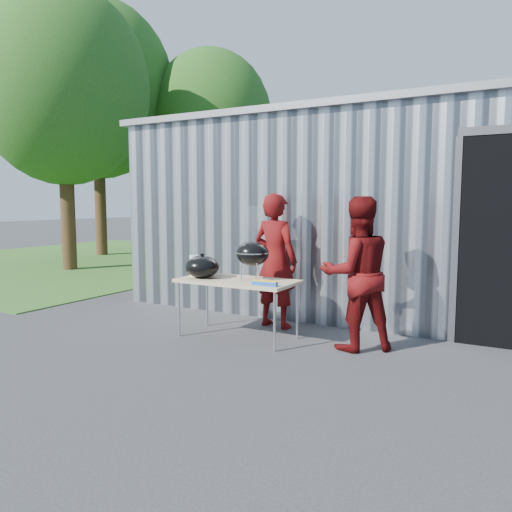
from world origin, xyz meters
The scene contains 14 objects.
ground centered at (0.00, 0.00, 0.00)m, with size 80.00×80.00×0.00m, color #2F2F31.
building centered at (0.92, 4.59, 1.54)m, with size 8.20×6.20×3.10m.
grass_patch centered at (-9.00, 6.00, 0.01)m, with size 10.00×12.00×0.02m, color #2D591E.
tree_left centered at (-7.50, 4.00, 4.58)m, with size 4.25×4.25×7.04m.
tree_mid centered at (-9.50, 7.00, 5.29)m, with size 4.90×4.90×8.12m.
tree_far centered at (-6.50, 9.00, 4.33)m, with size 4.02×4.02×6.65m.
folding_table centered at (-0.36, 0.57, 0.71)m, with size 1.50×0.75×0.75m.
kettle_grill centered at (-0.18, 0.64, 1.17)m, with size 0.42×0.42×0.93m.
grill_lid centered at (-0.83, 0.47, 0.89)m, with size 0.44×0.44×0.32m.
paper_towels centered at (-0.99, 0.52, 0.89)m, with size 0.12×0.12×0.28m, color white.
white_tub centered at (-0.91, 0.77, 0.80)m, with size 0.20×0.15×0.10m, color white.
foil_box centered at (0.17, 0.32, 0.78)m, with size 0.32×0.06×0.06m.
person_cook centered at (-0.20, 1.31, 0.92)m, with size 0.67×0.44×1.85m, color #540A0B.
person_bystander centered at (1.12, 0.82, 0.90)m, with size 0.87×0.68×1.79m, color #540A0B.
Camera 1 is at (2.89, -4.76, 1.72)m, focal length 35.00 mm.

